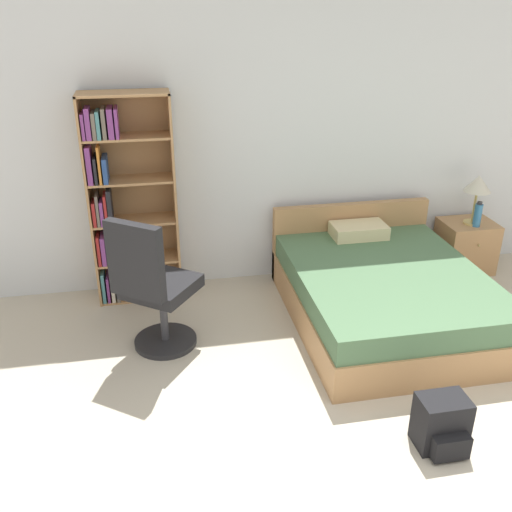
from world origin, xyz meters
name	(u,v)px	position (x,y,z in m)	size (l,w,h in m)	color
wall_back	(311,142)	(0.00, 3.23, 1.30)	(9.00, 0.06, 2.60)	silver
bookshelf	(122,201)	(-1.72, 3.01, 0.92)	(0.74, 0.31, 1.83)	#AD7F51
bed	(383,291)	(0.39, 2.22, 0.25)	(1.52, 1.92, 0.74)	#AD7F51
office_chair	(153,289)	(-1.51, 2.08, 0.54)	(0.70, 0.72, 1.13)	#232326
nightstand	(465,246)	(1.56, 2.95, 0.25)	(0.50, 0.44, 0.51)	#AD7F51
table_lamp	(478,186)	(1.56, 2.92, 0.89)	(0.25, 0.25, 0.48)	tan
water_bottle	(478,215)	(1.56, 2.85, 0.62)	(0.07, 0.07, 0.25)	teal
backpack_black	(442,424)	(0.16, 0.71, 0.16)	(0.30, 0.29, 0.34)	black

